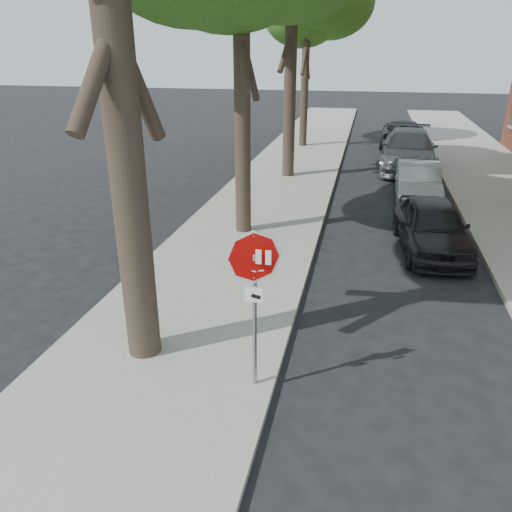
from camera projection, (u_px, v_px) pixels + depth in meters
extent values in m
plane|color=black|center=(298.00, 395.00, 7.87)|extent=(120.00, 120.00, 0.00)
cube|color=gray|center=(277.00, 188.00, 19.15)|extent=(4.00, 55.00, 0.12)
cube|color=#9E9384|center=(331.00, 191.00, 18.74)|extent=(0.12, 55.00, 0.13)
cube|color=#9E9384|center=(454.00, 198.00, 17.86)|extent=(0.12, 55.00, 0.13)
cylinder|color=gray|center=(255.00, 311.00, 7.46)|extent=(0.06, 0.06, 2.60)
cube|color=#99999E|center=(254.00, 257.00, 7.08)|extent=(0.05, 0.06, 0.10)
cylinder|color=#99999E|center=(254.00, 257.00, 7.08)|extent=(0.76, 0.32, 0.82)
cylinder|color=white|center=(254.00, 257.00, 7.07)|extent=(0.76, 0.32, 0.82)
cylinder|color=red|center=(254.00, 257.00, 7.06)|extent=(0.68, 0.29, 0.74)
cube|color=white|center=(239.00, 255.00, 7.09)|extent=(0.08, 0.00, 0.22)
cube|color=white|center=(249.00, 256.00, 7.06)|extent=(0.08, 0.00, 0.22)
cube|color=white|center=(259.00, 257.00, 7.03)|extent=(0.08, 0.00, 0.22)
cube|color=white|center=(268.00, 258.00, 7.00)|extent=(0.08, 0.00, 0.22)
cube|color=silver|center=(246.00, 269.00, 7.15)|extent=(0.08, 0.00, 0.03)
cube|color=silver|center=(254.00, 271.00, 7.13)|extent=(0.08, 0.00, 0.03)
cube|color=silver|center=(261.00, 271.00, 7.10)|extent=(0.08, 0.00, 0.03)
cube|color=white|center=(254.00, 295.00, 7.31)|extent=(0.28, 0.02, 0.24)
cube|color=black|center=(256.00, 297.00, 7.30)|extent=(0.15, 0.00, 0.08)
cylinder|color=black|center=(116.00, 63.00, 6.99)|extent=(0.56, 0.56, 9.50)
cylinder|color=black|center=(242.00, 56.00, 12.80)|extent=(0.44, 0.44, 9.50)
cylinder|color=black|center=(291.00, 46.00, 18.97)|extent=(0.48, 0.48, 10.00)
cylinder|color=black|center=(306.00, 57.00, 25.53)|extent=(0.40, 0.40, 9.00)
ellipsoid|color=#1C5413|center=(308.00, 2.00, 24.55)|extent=(4.16, 4.16, 3.33)
ellipsoid|color=#1C5413|center=(294.00, 11.00, 25.53)|extent=(3.78, 3.78, 3.02)
imported|color=black|center=(432.00, 226.00, 13.20)|extent=(2.00, 4.20, 1.38)
imported|color=#B3B4BC|center=(418.00, 183.00, 17.52)|extent=(1.49, 4.09, 1.34)
imported|color=#57585D|center=(408.00, 150.00, 22.18)|extent=(2.60, 5.90, 1.69)
imported|color=black|center=(403.00, 134.00, 27.30)|extent=(2.53, 4.98, 1.35)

